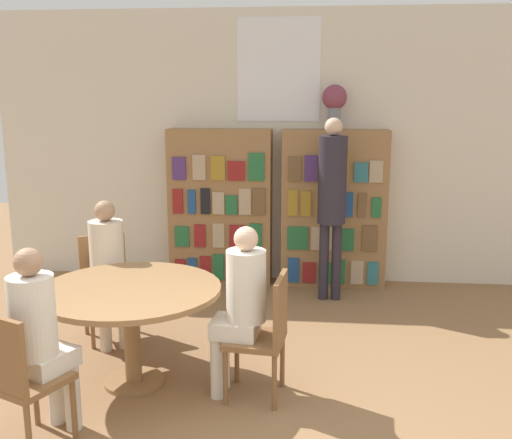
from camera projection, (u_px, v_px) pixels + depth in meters
The scene contains 12 objects.
wall_back at pixel (278, 148), 6.67m from camera, with size 6.40×0.07×3.00m.
bookshelf_left at pixel (221, 207), 6.68m from camera, with size 1.14×0.34×1.72m.
bookshelf_right at pixel (334, 209), 6.55m from camera, with size 1.14×0.34×1.72m.
flower_vase at pixel (334, 101), 6.32m from camera, with size 0.26×0.26×0.47m.
reading_table at pixel (131, 302), 4.31m from camera, with size 1.31×1.31×0.75m.
chair_near_camera at pixel (18, 375), 3.50m from camera, with size 0.53×0.53×0.89m.
chair_left_side at pixel (106, 281), 5.22m from camera, with size 0.55×0.55×0.89m.
chair_far_side at pixel (266, 330), 4.14m from camera, with size 0.44×0.44×0.89m.
seated_reader_left at pixel (108, 263), 5.02m from camera, with size 0.41×0.42×1.24m.
seated_reader_right at pixel (240, 301), 4.14m from camera, with size 0.39×0.31×1.23m.
seated_reader_back at pixel (40, 332), 3.61m from camera, with size 0.38×0.41×1.23m.
librarian_standing at pixel (332, 191), 6.01m from camera, with size 0.29×0.56×1.87m.
Camera 1 is at (0.42, -2.90, 2.12)m, focal length 42.00 mm.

